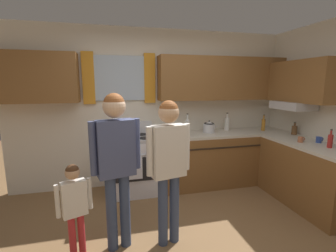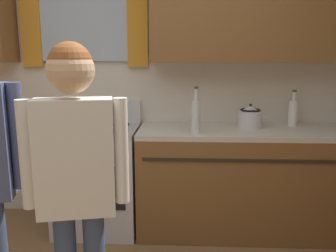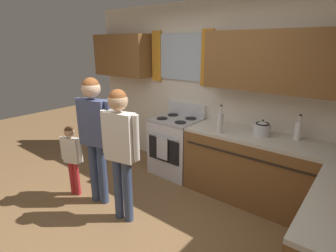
% 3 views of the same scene
% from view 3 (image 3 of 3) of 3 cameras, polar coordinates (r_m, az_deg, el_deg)
% --- Properties ---
extents(ground_plane, '(12.00, 12.00, 0.00)m').
position_cam_3_polar(ground_plane, '(3.21, -10.33, -21.50)').
color(ground_plane, olive).
extents(back_wall_unit, '(4.60, 0.42, 2.60)m').
position_cam_3_polar(back_wall_unit, '(3.92, 9.71, 9.82)').
color(back_wall_unit, silver).
rests_on(back_wall_unit, ground).
extents(kitchen_counter_run, '(2.31, 2.00, 0.90)m').
position_cam_3_polar(kitchen_counter_run, '(3.19, 25.44, -13.53)').
color(kitchen_counter_run, brown).
rests_on(kitchen_counter_run, ground).
extents(stove_oven, '(0.69, 0.67, 1.10)m').
position_cam_3_polar(stove_oven, '(4.19, 1.82, -4.11)').
color(stove_oven, silver).
rests_on(stove_oven, ground).
extents(bottle_milk_white, '(0.08, 0.08, 0.31)m').
position_cam_3_polar(bottle_milk_white, '(3.48, 26.37, -0.84)').
color(bottle_milk_white, white).
rests_on(bottle_milk_white, kitchen_counter_run).
extents(bottle_tall_clear, '(0.07, 0.07, 0.37)m').
position_cam_3_polar(bottle_tall_clear, '(3.44, 11.25, 0.82)').
color(bottle_tall_clear, silver).
rests_on(bottle_tall_clear, kitchen_counter_run).
extents(stovetop_kettle, '(0.27, 0.20, 0.21)m').
position_cam_3_polar(stovetop_kettle, '(3.48, 19.74, -0.46)').
color(stovetop_kettle, silver).
rests_on(stovetop_kettle, kitchen_counter_run).
extents(adult_holding_child, '(0.49, 0.24, 1.63)m').
position_cam_3_polar(adult_holding_child, '(3.33, -15.65, -0.28)').
color(adult_holding_child, '#38476B').
rests_on(adult_holding_child, ground).
extents(adult_in_plaid, '(0.48, 0.22, 1.56)m').
position_cam_3_polar(adult_in_plaid, '(2.92, -10.30, -3.38)').
color(adult_in_plaid, '#38476B').
rests_on(adult_in_plaid, ground).
extents(small_child, '(0.31, 0.17, 0.99)m').
position_cam_3_polar(small_child, '(3.73, -20.13, -5.45)').
color(small_child, red).
rests_on(small_child, ground).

